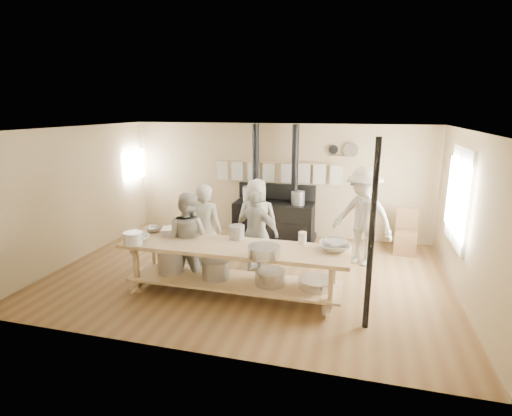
# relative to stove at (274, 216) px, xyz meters

# --- Properties ---
(ground) EXTENTS (7.00, 7.00, 0.00)m
(ground) POSITION_rel_stove_xyz_m (0.01, -2.12, -0.52)
(ground) COLOR brown
(ground) RESTS_ON ground
(room_shell) EXTENTS (7.00, 7.00, 7.00)m
(room_shell) POSITION_rel_stove_xyz_m (0.01, -2.12, 1.10)
(room_shell) COLOR tan
(room_shell) RESTS_ON ground
(window_right) EXTENTS (0.09, 1.50, 1.65)m
(window_right) POSITION_rel_stove_xyz_m (3.48, -1.52, 0.98)
(window_right) COLOR beige
(window_right) RESTS_ON ground
(left_opening) EXTENTS (0.00, 0.90, 0.90)m
(left_opening) POSITION_rel_stove_xyz_m (-3.44, -0.12, 1.08)
(left_opening) COLOR white
(left_opening) RESTS_ON ground
(stove) EXTENTS (1.90, 0.75, 2.60)m
(stove) POSITION_rel_stove_xyz_m (0.00, 0.00, 0.00)
(stove) COLOR black
(stove) RESTS_ON ground
(towel_rail) EXTENTS (3.00, 0.04, 0.47)m
(towel_rail) POSITION_rel_stove_xyz_m (0.01, 0.28, 1.03)
(towel_rail) COLOR tan
(towel_rail) RESTS_ON ground
(back_wall_shelf) EXTENTS (0.63, 0.14, 0.32)m
(back_wall_shelf) POSITION_rel_stove_xyz_m (1.47, 0.32, 1.48)
(back_wall_shelf) COLOR tan
(back_wall_shelf) RESTS_ON ground
(prep_table) EXTENTS (3.60, 0.90, 0.85)m
(prep_table) POSITION_rel_stove_xyz_m (-0.00, -3.02, -0.00)
(prep_table) COLOR tan
(prep_table) RESTS_ON ground
(support_post) EXTENTS (0.08, 0.08, 2.60)m
(support_post) POSITION_rel_stove_xyz_m (2.06, -3.47, 0.78)
(support_post) COLOR black
(support_post) RESTS_ON ground
(cook_far_left) EXTENTS (0.63, 0.43, 1.68)m
(cook_far_left) POSITION_rel_stove_xyz_m (-0.73, -2.35, 0.32)
(cook_far_left) COLOR #A2A190
(cook_far_left) RESTS_ON ground
(cook_left) EXTENTS (0.84, 0.70, 1.58)m
(cook_left) POSITION_rel_stove_xyz_m (-0.91, -2.69, 0.27)
(cook_left) COLOR #A2A190
(cook_left) RESTS_ON ground
(cook_center) EXTENTS (0.90, 0.70, 1.63)m
(cook_center) POSITION_rel_stove_xyz_m (-0.03, -1.41, 0.30)
(cook_center) COLOR #A2A190
(cook_center) RESTS_ON ground
(cook_right) EXTENTS (0.96, 0.62, 1.52)m
(cook_right) POSITION_rel_stove_xyz_m (0.11, -1.96, 0.24)
(cook_right) COLOR #A2A190
(cook_right) RESTS_ON ground
(cook_by_window) EXTENTS (1.41, 1.19, 1.89)m
(cook_by_window) POSITION_rel_stove_xyz_m (1.96, -1.10, 0.43)
(cook_by_window) COLOR #A2A190
(cook_by_window) RESTS_ON ground
(chair) EXTENTS (0.47, 0.47, 0.93)m
(chair) POSITION_rel_stove_xyz_m (2.85, -0.27, -0.25)
(chair) COLOR #4F371F
(chair) RESTS_ON ground
(bowl_white_a) EXTENTS (0.46, 0.46, 0.09)m
(bowl_white_a) POSITION_rel_stove_xyz_m (-1.54, -3.22, 0.37)
(bowl_white_a) COLOR white
(bowl_white_a) RESTS_ON prep_table
(bowl_steel_a) EXTENTS (0.37, 0.37, 0.09)m
(bowl_steel_a) POSITION_rel_stove_xyz_m (-1.54, -2.69, 0.37)
(bowl_steel_a) COLOR silver
(bowl_steel_a) RESTS_ON prep_table
(bowl_white_b) EXTENTS (0.54, 0.54, 0.11)m
(bowl_white_b) POSITION_rel_stove_xyz_m (1.56, -2.83, 0.39)
(bowl_white_b) COLOR white
(bowl_white_b) RESTS_ON prep_table
(bowl_steel_b) EXTENTS (0.52, 0.52, 0.12)m
(bowl_steel_b) POSITION_rel_stove_xyz_m (1.56, -2.69, 0.39)
(bowl_steel_b) COLOR silver
(bowl_steel_b) RESTS_ON prep_table
(roasting_pan) EXTENTS (0.53, 0.44, 0.10)m
(roasting_pan) POSITION_rel_stove_xyz_m (-1.13, -2.69, 0.38)
(roasting_pan) COLOR #B2B2B7
(roasting_pan) RESTS_ON prep_table
(mixing_bowl_large) EXTENTS (0.48, 0.48, 0.15)m
(mixing_bowl_large) POSITION_rel_stove_xyz_m (0.58, -3.34, 0.40)
(mixing_bowl_large) COLOR silver
(mixing_bowl_large) RESTS_ON prep_table
(bucket_galv) EXTENTS (0.27, 0.27, 0.23)m
(bucket_galv) POSITION_rel_stove_xyz_m (-0.03, -2.69, 0.44)
(bucket_galv) COLOR gray
(bucket_galv) RESTS_ON prep_table
(deep_bowl_enamel) EXTENTS (0.38, 0.38, 0.19)m
(deep_bowl_enamel) POSITION_rel_stove_xyz_m (-1.54, -3.35, 0.42)
(deep_bowl_enamel) COLOR white
(deep_bowl_enamel) RESTS_ON prep_table
(pitcher) EXTENTS (0.15, 0.15, 0.20)m
(pitcher) POSITION_rel_stove_xyz_m (1.04, -2.69, 0.43)
(pitcher) COLOR white
(pitcher) RESTS_ON prep_table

